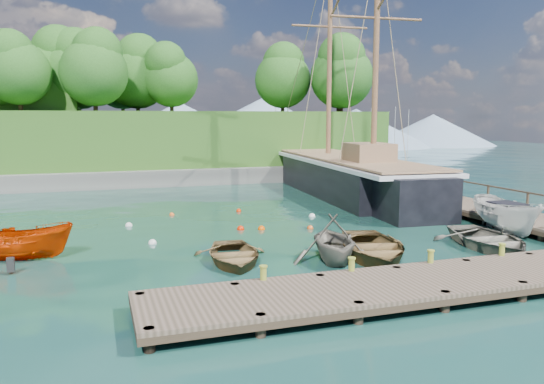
{
  "coord_description": "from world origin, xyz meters",
  "views": [
    {
      "loc": [
        -8.72,
        -20.06,
        5.55
      ],
      "look_at": [
        -0.82,
        3.58,
        2.0
      ],
      "focal_mm": 35.0,
      "sensor_mm": 36.0,
      "label": 1
    }
  ],
  "objects_px": {
    "motorboat_orange": "(22,260)",
    "schooner": "(348,179)",
    "rowboat_2": "(371,257)",
    "rowboat_0": "(234,263)",
    "rowboat_1": "(333,261)",
    "rowboat_3": "(488,248)",
    "cabin_boat_white": "(506,232)"
  },
  "relations": [
    {
      "from": "motorboat_orange",
      "to": "schooner",
      "type": "distance_m",
      "value": 22.92
    },
    {
      "from": "schooner",
      "to": "rowboat_2",
      "type": "bearing_deg",
      "value": -109.2
    },
    {
      "from": "rowboat_2",
      "to": "schooner",
      "type": "relative_size",
      "value": 0.18
    },
    {
      "from": "rowboat_0",
      "to": "motorboat_orange",
      "type": "bearing_deg",
      "value": 166.02
    },
    {
      "from": "rowboat_1",
      "to": "rowboat_2",
      "type": "distance_m",
      "value": 1.72
    },
    {
      "from": "rowboat_2",
      "to": "schooner",
      "type": "bearing_deg",
      "value": 82.02
    },
    {
      "from": "motorboat_orange",
      "to": "rowboat_2",
      "type": "bearing_deg",
      "value": -95.73
    },
    {
      "from": "rowboat_3",
      "to": "rowboat_2",
      "type": "bearing_deg",
      "value": -174.18
    },
    {
      "from": "rowboat_3",
      "to": "motorboat_orange",
      "type": "relative_size",
      "value": 1.21
    },
    {
      "from": "rowboat_2",
      "to": "motorboat_orange",
      "type": "xyz_separation_m",
      "value": [
        -13.2,
        4.0,
        0.0
      ]
    },
    {
      "from": "rowboat_3",
      "to": "cabin_boat_white",
      "type": "distance_m",
      "value": 3.78
    },
    {
      "from": "cabin_boat_white",
      "to": "rowboat_0",
      "type": "bearing_deg",
      "value": -165.03
    },
    {
      "from": "cabin_boat_white",
      "to": "schooner",
      "type": "bearing_deg",
      "value": 108.26
    },
    {
      "from": "rowboat_1",
      "to": "motorboat_orange",
      "type": "xyz_separation_m",
      "value": [
        -11.48,
        4.09,
        0.0
      ]
    },
    {
      "from": "rowboat_2",
      "to": "rowboat_3",
      "type": "relative_size",
      "value": 1.06
    },
    {
      "from": "rowboat_1",
      "to": "motorboat_orange",
      "type": "height_order",
      "value": "rowboat_1"
    },
    {
      "from": "rowboat_0",
      "to": "motorboat_orange",
      "type": "distance_m",
      "value": 8.35
    },
    {
      "from": "rowboat_2",
      "to": "cabin_boat_white",
      "type": "distance_m",
      "value": 8.68
    },
    {
      "from": "rowboat_0",
      "to": "cabin_boat_white",
      "type": "xyz_separation_m",
      "value": [
        13.86,
        1.05,
        0.0
      ]
    },
    {
      "from": "rowboat_0",
      "to": "schooner",
      "type": "relative_size",
      "value": 0.14
    },
    {
      "from": "rowboat_0",
      "to": "motorboat_orange",
      "type": "xyz_separation_m",
      "value": [
        -7.78,
        3.05,
        0.0
      ]
    },
    {
      "from": "rowboat_1",
      "to": "schooner",
      "type": "relative_size",
      "value": 0.13
    },
    {
      "from": "rowboat_2",
      "to": "rowboat_3",
      "type": "bearing_deg",
      "value": 12.38
    },
    {
      "from": "rowboat_2",
      "to": "rowboat_3",
      "type": "xyz_separation_m",
      "value": [
        5.44,
        -0.28,
        0.0
      ]
    },
    {
      "from": "motorboat_orange",
      "to": "rowboat_3",
      "type": "bearing_deg",
      "value": -91.81
    },
    {
      "from": "rowboat_0",
      "to": "rowboat_2",
      "type": "height_order",
      "value": "rowboat_2"
    },
    {
      "from": "rowboat_1",
      "to": "rowboat_3",
      "type": "distance_m",
      "value": 7.17
    },
    {
      "from": "rowboat_1",
      "to": "rowboat_0",
      "type": "bearing_deg",
      "value": 178.19
    },
    {
      "from": "motorboat_orange",
      "to": "cabin_boat_white",
      "type": "xyz_separation_m",
      "value": [
        21.64,
        -1.99,
        0.0
      ]
    },
    {
      "from": "cabin_boat_white",
      "to": "rowboat_2",
      "type": "bearing_deg",
      "value": -155.99
    },
    {
      "from": "rowboat_1",
      "to": "rowboat_3",
      "type": "bearing_deg",
      "value": 12.35
    },
    {
      "from": "cabin_boat_white",
      "to": "schooner",
      "type": "distance_m",
      "value": 13.56
    }
  ]
}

